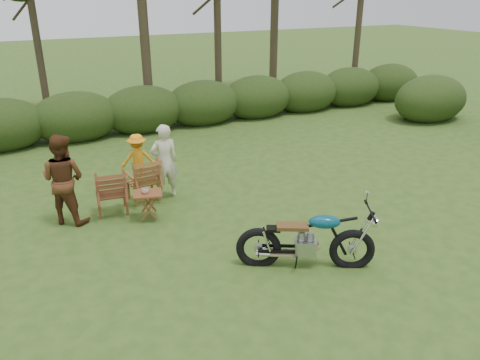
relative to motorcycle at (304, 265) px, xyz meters
name	(u,v)px	position (x,y,z in m)	size (l,w,h in m)	color
ground	(304,277)	(-0.18, -0.27, 0.00)	(80.00, 80.00, 0.00)	#2D4B19
motorcycle	(304,265)	(0.00, 0.00, 0.00)	(2.07, 0.79, 1.18)	#0B7494
lawn_chair_right	(145,199)	(-1.61, 3.61, 0.00)	(0.65, 0.65, 0.94)	brown
lawn_chair_left	(113,212)	(-2.33, 3.29, 0.00)	(0.65, 0.65, 0.94)	brown
side_table	(148,206)	(-1.77, 2.69, 0.28)	(0.54, 0.45, 0.55)	brown
cup	(145,191)	(-1.81, 2.68, 0.61)	(0.13, 0.13, 0.11)	#C2B1A0
adult_a	(167,197)	(-1.15, 3.54, 0.00)	(0.58, 0.38, 1.60)	beige
adult_b	(70,221)	(-3.16, 3.30, 0.00)	(0.84, 0.65, 1.72)	#522D17
child	(140,182)	(-1.45, 4.57, 0.00)	(0.74, 0.43, 1.15)	orange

